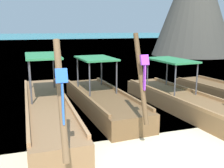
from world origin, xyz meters
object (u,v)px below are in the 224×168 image
(longtail_boat_blue_ribbon, at_px, (47,108))
(longtail_boat_violet_ribbon, at_px, (102,100))
(longtail_boat_yellow_ribbon, at_px, (182,101))
(karst_rock, at_px, (197,1))

(longtail_boat_blue_ribbon, bearing_deg, longtail_boat_violet_ribbon, 8.19)
(longtail_boat_blue_ribbon, xyz_separation_m, longtail_boat_yellow_ribbon, (4.54, -0.55, -0.02))
(longtail_boat_yellow_ribbon, bearing_deg, karst_rock, 53.72)
(longtail_boat_violet_ribbon, relative_size, karst_rock, 0.51)
(longtail_boat_blue_ribbon, relative_size, longtail_boat_yellow_ribbon, 1.13)
(longtail_boat_blue_ribbon, relative_size, longtail_boat_violet_ribbon, 1.30)
(longtail_boat_yellow_ribbon, relative_size, karst_rock, 0.59)
(karst_rock, bearing_deg, longtail_boat_yellow_ribbon, -126.28)
(longtail_boat_yellow_ribbon, bearing_deg, longtail_boat_blue_ribbon, 173.12)
(longtail_boat_blue_ribbon, distance_m, longtail_boat_violet_ribbon, 1.90)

